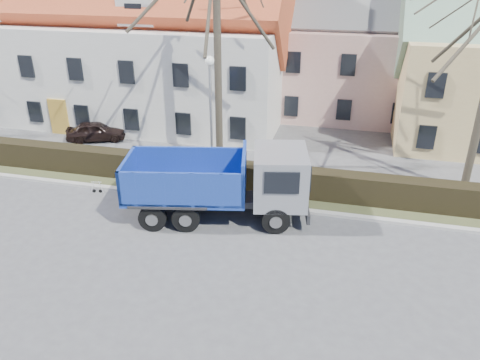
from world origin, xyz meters
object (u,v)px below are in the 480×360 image
(cart_frame, at_px, (92,186))
(parked_car_a, at_px, (96,131))
(streetlight, at_px, (211,119))
(dump_truck, at_px, (210,183))

(cart_frame, relative_size, parked_car_a, 0.20)
(streetlight, bearing_deg, cart_frame, -149.67)
(dump_truck, bearing_deg, streetlight, 94.31)
(dump_truck, xyz_separation_m, parked_car_a, (-9.37, 7.12, -0.98))
(dump_truck, height_order, cart_frame, dump_truck)
(streetlight, xyz_separation_m, parked_car_a, (-8.30, 3.40, -2.46))
(dump_truck, relative_size, cart_frame, 11.32)
(streetlight, bearing_deg, parked_car_a, 157.71)
(streetlight, xyz_separation_m, cart_frame, (-4.97, -2.91, -2.73))
(dump_truck, relative_size, streetlight, 1.29)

